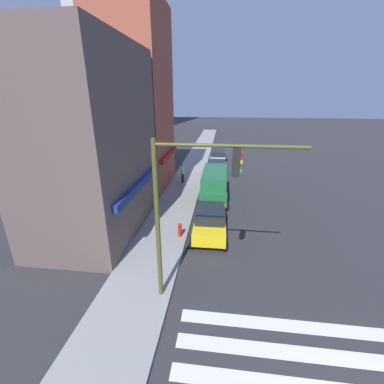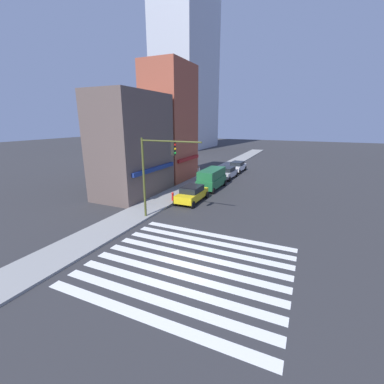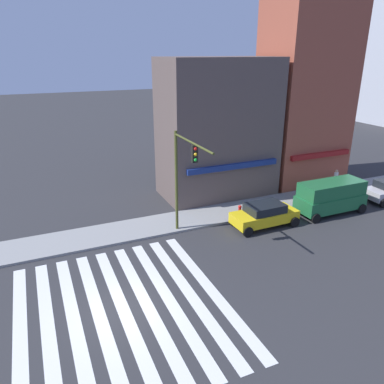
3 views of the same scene
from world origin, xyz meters
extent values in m
cube|color=silver|center=(3.21, 0.00, 0.00)|extent=(0.57, 10.80, 0.01)
cube|color=silver|center=(4.28, 0.00, 0.00)|extent=(0.57, 10.80, 0.01)
cube|color=brown|center=(10.58, 11.50, 5.27)|extent=(8.66, 5.00, 10.54)
cube|color=navy|center=(10.58, 8.85, 3.00)|extent=(7.36, 0.30, 0.40)
cube|color=#9E4C38|center=(18.70, 11.50, 7.34)|extent=(6.81, 5.00, 14.68)
cube|color=maroon|center=(18.70, 8.85, 3.00)|extent=(5.79, 0.30, 0.40)
cylinder|color=#474C1E|center=(5.14, 6.40, 3.26)|extent=(0.18, 0.18, 6.52)
cylinder|color=#474C1E|center=(5.14, 3.92, 6.32)|extent=(0.12, 4.96, 0.12)
cube|color=black|center=(5.14, 3.67, 5.80)|extent=(0.32, 0.24, 0.95)
sphere|color=red|center=(5.14, 3.54, 6.09)|extent=(0.18, 0.18, 0.18)
sphere|color=#EAAD14|center=(5.14, 3.54, 5.79)|extent=(0.18, 0.18, 0.18)
sphere|color=green|center=(5.14, 3.54, 5.49)|extent=(0.18, 0.18, 0.18)
cube|color=yellow|center=(10.66, 4.70, 0.69)|extent=(4.43, 1.87, 0.70)
cube|color=black|center=(10.66, 4.70, 1.31)|extent=(2.45, 1.69, 0.55)
cylinder|color=black|center=(8.87, 5.60, 0.34)|extent=(0.68, 0.22, 0.68)
cylinder|color=black|center=(8.87, 3.80, 0.34)|extent=(0.68, 0.22, 0.68)
cylinder|color=black|center=(12.45, 5.60, 0.34)|extent=(0.68, 0.22, 0.68)
cylinder|color=black|center=(12.45, 3.80, 0.34)|extent=(0.68, 0.22, 0.68)
cube|color=#1E6638|center=(16.22, 4.70, 0.84)|extent=(5.00, 2.01, 1.00)
cube|color=#1E6638|center=(16.22, 4.70, 1.84)|extent=(4.75, 1.85, 1.00)
cylinder|color=black|center=(14.13, 5.70, 0.34)|extent=(0.68, 0.22, 0.68)
cylinder|color=black|center=(14.13, 3.70, 0.34)|extent=(0.68, 0.22, 0.68)
cylinder|color=black|center=(18.31, 5.70, 0.34)|extent=(0.68, 0.22, 0.68)
cylinder|color=black|center=(18.31, 3.70, 0.34)|extent=(0.68, 0.22, 0.68)
cube|color=#B7B7BC|center=(22.38, 4.70, 0.69)|extent=(4.45, 1.91, 0.70)
cube|color=black|center=(22.38, 4.70, 1.31)|extent=(2.46, 1.72, 0.55)
cylinder|color=black|center=(20.59, 5.60, 0.34)|extent=(0.68, 0.22, 0.68)
cylinder|color=black|center=(20.59, 3.80, 0.34)|extent=(0.68, 0.22, 0.68)
cylinder|color=black|center=(24.17, 5.60, 0.34)|extent=(0.68, 0.22, 0.68)
cylinder|color=black|center=(24.17, 3.80, 0.34)|extent=(0.68, 0.22, 0.68)
cube|color=white|center=(27.74, 4.70, 0.69)|extent=(4.44, 1.90, 0.70)
cube|color=black|center=(27.74, 4.70, 1.31)|extent=(2.46, 1.71, 0.55)
cylinder|color=black|center=(25.94, 5.60, 0.34)|extent=(0.68, 0.22, 0.68)
cylinder|color=black|center=(25.94, 3.80, 0.34)|extent=(0.68, 0.22, 0.68)
cylinder|color=black|center=(29.53, 5.60, 0.34)|extent=(0.68, 0.22, 0.68)
cylinder|color=black|center=(29.53, 3.80, 0.34)|extent=(0.68, 0.22, 0.68)
cylinder|color=#23232D|center=(19.63, 7.80, 0.57)|extent=(0.26, 0.26, 0.85)
cylinder|color=silver|center=(19.63, 7.80, 1.35)|extent=(0.32, 0.32, 0.70)
sphere|color=tan|center=(19.63, 7.80, 1.81)|extent=(0.22, 0.22, 0.22)
cylinder|color=red|center=(9.80, 6.40, 0.47)|extent=(0.20, 0.20, 0.65)
sphere|color=red|center=(9.80, 6.40, 0.87)|extent=(0.24, 0.24, 0.24)
camera|label=1|loc=(-3.09, 4.09, 7.82)|focal=24.00mm
camera|label=2|loc=(-11.43, -5.40, 7.77)|focal=24.00mm
camera|label=3|loc=(-2.74, -13.98, 10.91)|focal=35.00mm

